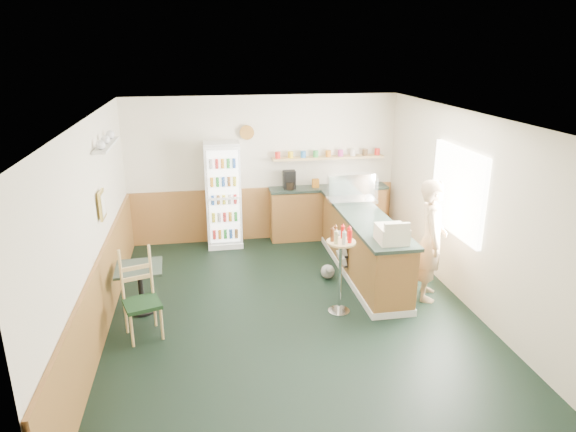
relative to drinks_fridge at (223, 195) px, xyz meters
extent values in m
plane|color=black|center=(0.78, -2.74, -0.96)|extent=(6.00, 6.00, 0.00)
cube|color=beige|center=(0.78, 0.27, 0.39)|extent=(5.00, 0.02, 2.70)
cube|color=beige|center=(-1.73, -2.74, 0.39)|extent=(0.02, 6.00, 2.70)
cube|color=beige|center=(3.29, -2.74, 0.39)|extent=(0.02, 6.00, 2.70)
cube|color=white|center=(0.78, -2.74, 1.75)|extent=(5.00, 6.00, 0.02)
cube|color=#9A5E31|center=(0.78, 0.23, -0.46)|extent=(4.98, 0.05, 1.00)
cube|color=#9A5E31|center=(-1.69, -2.74, -0.46)|extent=(0.05, 5.98, 1.00)
cube|color=white|center=(3.24, -2.44, 0.59)|extent=(0.06, 1.45, 1.25)
cube|color=gold|center=(-1.67, -2.24, 0.59)|extent=(0.03, 0.32, 0.38)
cube|color=silver|center=(-1.62, -1.74, 1.29)|extent=(0.18, 1.20, 0.03)
cylinder|color=#9C6627|center=(0.48, 0.20, 1.09)|extent=(0.26, 0.04, 0.26)
cube|color=#9A5E31|center=(2.13, -1.67, -0.48)|extent=(0.60, 2.95, 0.95)
cube|color=silver|center=(2.13, -1.67, -0.91)|extent=(0.64, 2.97, 0.10)
cube|color=#29382F|center=(2.13, -1.67, 0.03)|extent=(0.68, 3.01, 0.05)
cube|color=#9A5E31|center=(1.98, 0.06, -0.48)|extent=(2.20, 0.38, 0.95)
cube|color=#29382F|center=(1.98, 0.06, 0.03)|extent=(2.24, 0.42, 0.05)
cube|color=tan|center=(1.98, 0.14, 0.59)|extent=(2.10, 0.22, 0.04)
cube|color=black|center=(1.23, 0.06, 0.22)|extent=(0.22, 0.18, 0.34)
cylinder|color=#B2664C|center=(1.03, 0.14, 0.67)|extent=(0.10, 0.10, 0.12)
cylinder|color=#B2664C|center=(1.26, 0.14, 0.67)|extent=(0.10, 0.10, 0.12)
cylinder|color=#B2664C|center=(1.50, 0.14, 0.67)|extent=(0.10, 0.10, 0.12)
cylinder|color=#B2664C|center=(1.74, 0.14, 0.67)|extent=(0.10, 0.10, 0.12)
cylinder|color=#B2664C|center=(1.98, 0.14, 0.67)|extent=(0.10, 0.10, 0.12)
cylinder|color=#B2664C|center=(2.21, 0.14, 0.67)|extent=(0.10, 0.10, 0.12)
cylinder|color=#B2664C|center=(2.45, 0.14, 0.67)|extent=(0.10, 0.10, 0.12)
cylinder|color=#B2664C|center=(2.69, 0.14, 0.67)|extent=(0.10, 0.10, 0.12)
cylinder|color=#B2664C|center=(2.93, 0.14, 0.67)|extent=(0.10, 0.10, 0.12)
cube|color=white|center=(0.00, 0.04, 0.00)|extent=(0.63, 0.45, 1.92)
cube|color=white|center=(0.00, -0.19, 0.01)|extent=(0.53, 0.02, 1.69)
cube|color=silver|center=(0.00, -0.26, 0.01)|extent=(0.57, 0.02, 1.76)
cube|color=silver|center=(2.13, -0.95, 0.08)|extent=(0.80, 0.42, 0.05)
cube|color=silver|center=(2.13, -0.95, 0.31)|extent=(0.78, 0.40, 0.40)
cube|color=#EEE5C5|center=(2.13, -2.85, 0.16)|extent=(0.40, 0.42, 0.22)
imported|color=tan|center=(2.83, -2.60, -0.07)|extent=(0.61, 0.71, 1.78)
cylinder|color=silver|center=(1.43, -2.83, -0.95)|extent=(0.31, 0.31, 0.02)
cylinder|color=silver|center=(1.43, -2.83, -0.43)|extent=(0.04, 0.04, 1.03)
cylinder|color=tan|center=(1.43, -2.83, 0.09)|extent=(0.40, 0.40, 0.03)
cylinder|color=red|center=(1.54, -2.80, 0.19)|extent=(0.05, 0.05, 0.18)
cylinder|color=red|center=(1.48, -2.72, 0.19)|extent=(0.05, 0.05, 0.18)
cylinder|color=red|center=(1.37, -2.73, 0.19)|extent=(0.05, 0.05, 0.18)
cylinder|color=red|center=(1.31, -2.81, 0.19)|extent=(0.05, 0.05, 0.18)
cylinder|color=red|center=(1.34, -2.91, 0.19)|extent=(0.05, 0.05, 0.18)
cylinder|color=red|center=(1.43, -2.95, 0.19)|extent=(0.05, 0.05, 0.18)
cylinder|color=red|center=(1.52, -2.91, 0.19)|extent=(0.05, 0.05, 0.18)
cube|color=black|center=(1.79, -1.72, -0.71)|extent=(0.05, 0.41, 0.03)
cube|color=beige|center=(1.77, -1.72, -0.64)|extent=(0.09, 0.37, 0.14)
cube|color=black|center=(1.79, -1.72, -0.54)|extent=(0.05, 0.41, 0.03)
cube|color=beige|center=(1.77, -1.72, -0.47)|extent=(0.09, 0.37, 0.14)
cube|color=black|center=(1.79, -1.72, -0.37)|extent=(0.05, 0.41, 0.03)
cube|color=beige|center=(1.77, -1.72, -0.30)|extent=(0.09, 0.37, 0.14)
cylinder|color=black|center=(-1.27, -2.36, -0.94)|extent=(0.35, 0.35, 0.04)
cylinder|color=black|center=(-1.27, -2.36, -0.62)|extent=(0.07, 0.07, 0.62)
cube|color=#29382F|center=(-1.27, -2.36, -0.30)|extent=(0.65, 0.65, 0.04)
cube|color=black|center=(-1.19, -3.02, -0.50)|extent=(0.54, 0.54, 0.05)
cylinder|color=tan|center=(-1.37, -3.21, -0.73)|extent=(0.04, 0.04, 0.45)
cylinder|color=tan|center=(-1.00, -3.21, -0.73)|extent=(0.04, 0.04, 0.45)
cylinder|color=tan|center=(-1.37, -2.84, -0.73)|extent=(0.04, 0.04, 0.45)
cylinder|color=tan|center=(-1.00, -2.84, -0.73)|extent=(0.04, 0.04, 0.45)
cube|color=tan|center=(-1.19, -2.83, -0.15)|extent=(0.38, 0.16, 0.69)
sphere|color=gray|center=(1.54, -1.74, -0.85)|extent=(0.22, 0.22, 0.22)
sphere|color=gray|center=(1.54, -1.85, -0.76)|extent=(0.13, 0.13, 0.13)
camera|label=1|loc=(-0.35, -9.00, 2.59)|focal=32.00mm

